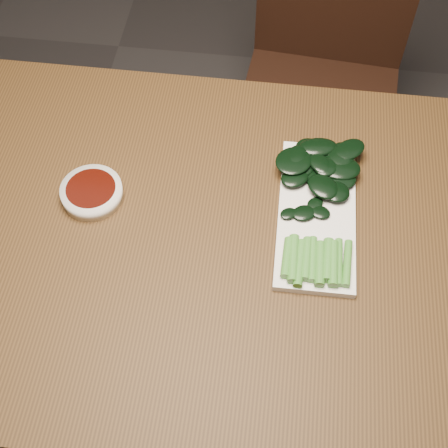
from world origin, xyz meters
TOP-DOWN VIEW (x-y plane):
  - ground at (0.00, 0.00)m, footprint 6.00×6.00m
  - table at (0.00, 0.00)m, footprint 1.40×0.80m
  - chair_far at (0.22, 0.73)m, footprint 0.45×0.45m
  - sauce_bowl at (-0.21, 0.06)m, footprint 0.11×0.11m
  - serving_plate at (0.20, 0.07)m, footprint 0.14×0.32m
  - gai_lan at (0.20, 0.10)m, footprint 0.19×0.34m

SIDE VIEW (x-z plane):
  - ground at x=0.00m, z-range 0.00..0.00m
  - chair_far at x=0.22m, z-range 0.04..0.93m
  - table at x=0.00m, z-range 0.30..1.05m
  - serving_plate at x=0.20m, z-range 0.75..0.76m
  - sauce_bowl at x=-0.21m, z-range 0.75..0.78m
  - gai_lan at x=0.20m, z-range 0.76..0.79m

